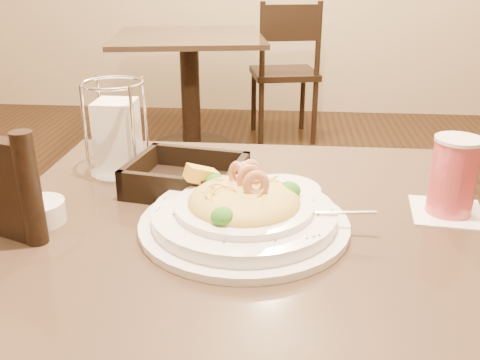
# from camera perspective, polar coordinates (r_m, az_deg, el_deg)

# --- Properties ---
(main_table) EXTENTS (0.90, 0.90, 0.74)m
(main_table) POSITION_cam_1_polar(r_m,az_deg,el_deg) (1.07, -0.10, -16.02)
(main_table) COLOR black
(main_table) RESTS_ON ground
(background_table) EXTENTS (1.04, 1.04, 0.74)m
(background_table) POSITION_cam_1_polar(r_m,az_deg,el_deg) (3.45, -5.38, 11.34)
(background_table) COLOR black
(background_table) RESTS_ON ground
(dining_chair_near) EXTENTS (0.54, 0.54, 0.93)m
(dining_chair_near) POSITION_cam_1_polar(r_m,az_deg,el_deg) (1.27, -20.67, -11.35)
(dining_chair_near) COLOR black
(dining_chair_near) RESTS_ON ground
(dining_chair_far) EXTENTS (0.50, 0.50, 0.93)m
(dining_chair_far) POSITION_cam_1_polar(r_m,az_deg,el_deg) (3.65, 4.88, 11.84)
(dining_chair_far) COLOR black
(dining_chair_far) RESTS_ON ground
(pasta_bowl) EXTENTS (0.41, 0.37, 0.12)m
(pasta_bowl) POSITION_cam_1_polar(r_m,az_deg,el_deg) (0.93, 0.42, -3.26)
(pasta_bowl) COLOR white
(pasta_bowl) RESTS_ON main_table
(drink_glass) EXTENTS (0.14, 0.14, 0.15)m
(drink_glass) POSITION_cam_1_polar(r_m,az_deg,el_deg) (1.04, 21.79, 0.31)
(drink_glass) COLOR white
(drink_glass) RESTS_ON main_table
(bread_basket) EXTENTS (0.25, 0.22, 0.06)m
(bread_basket) POSITION_cam_1_polar(r_m,az_deg,el_deg) (1.09, -5.72, 0.05)
(bread_basket) COLOR black
(bread_basket) RESTS_ON main_table
(napkin_caddy) EXTENTS (0.13, 0.13, 0.21)m
(napkin_caddy) POSITION_cam_1_polar(r_m,az_deg,el_deg) (1.18, -12.94, 4.71)
(napkin_caddy) COLOR silver
(napkin_caddy) RESTS_ON main_table
(side_plate) EXTENTS (0.20, 0.20, 0.01)m
(side_plate) POSITION_cam_1_polar(r_m,az_deg,el_deg) (1.08, 4.56, -1.10)
(side_plate) COLOR white
(side_plate) RESTS_ON main_table
(butter_ramekin) EXTENTS (0.11, 0.11, 0.04)m
(butter_ramekin) POSITION_cam_1_polar(r_m,az_deg,el_deg) (1.02, -20.56, -3.21)
(butter_ramekin) COLOR white
(butter_ramekin) RESTS_ON main_table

